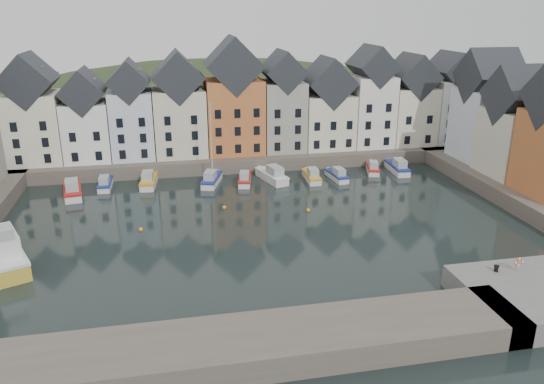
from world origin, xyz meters
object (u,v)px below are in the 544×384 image
object	(u,v)px
boat_a	(72,190)
life_ring_post	(518,262)
boat_d	(212,179)
large_vessel	(2,251)
mooring_bollard	(496,268)

from	to	relation	value
boat_a	life_ring_post	xyz separation A→B (m)	(41.93, -33.93, 2.06)
boat_d	life_ring_post	world-z (taller)	boat_d
large_vessel	life_ring_post	size ratio (longest dim) A/B	9.11
boat_a	large_vessel	world-z (taller)	large_vessel
boat_d	large_vessel	distance (m)	30.31
mooring_bollard	life_ring_post	size ratio (longest dim) A/B	0.43
boat_a	boat_d	bearing A→B (deg)	-5.84
boat_d	large_vessel	xyz separation A→B (m)	(-22.18, -20.64, 0.65)
large_vessel	life_ring_post	distance (m)	47.87
boat_a	large_vessel	distance (m)	19.75
boat_a	mooring_bollard	size ratio (longest dim) A/B	12.94
boat_d	boat_a	bearing A→B (deg)	-158.58
large_vessel	mooring_bollard	bearing A→B (deg)	-41.73
boat_a	boat_d	world-z (taller)	boat_d
boat_a	life_ring_post	distance (m)	53.98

